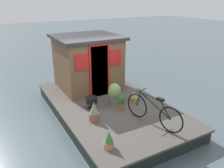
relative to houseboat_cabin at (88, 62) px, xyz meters
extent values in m
plane|color=#4C5B60|center=(-1.59, 0.00, -1.36)|extent=(60.00, 60.00, 0.00)
cube|color=#4C4742|center=(-1.59, 0.00, -0.98)|extent=(5.41, 3.17, 0.06)
cube|color=black|center=(-1.59, 0.00, -1.19)|extent=(5.31, 3.11, 0.35)
cube|color=brown|center=(0.01, 0.00, -0.06)|extent=(1.91, 2.00, 1.78)
cube|color=#28282B|center=(0.01, 0.00, 0.88)|extent=(2.11, 2.20, 0.10)
cube|color=maroon|center=(-0.96, 0.00, -0.10)|extent=(0.04, 0.60, 1.70)
cube|color=red|center=(-0.97, 0.00, -0.05)|extent=(0.03, 0.72, 1.80)
cube|color=red|center=(-0.96, -0.60, 0.30)|extent=(0.03, 0.44, 0.52)
cube|color=red|center=(-0.96, 0.60, 0.30)|extent=(0.03, 0.44, 0.52)
torus|color=black|center=(-2.76, -0.25, -0.61)|extent=(0.67, 0.20, 0.68)
torus|color=black|center=(-3.81, -0.52, -0.61)|extent=(0.67, 0.20, 0.68)
cylinder|color=black|center=(-3.33, -0.39, -0.39)|extent=(0.99, 0.29, 0.47)
cylinder|color=black|center=(-3.16, -0.35, -0.19)|extent=(0.64, 0.19, 0.06)
cylinder|color=black|center=(-3.64, -0.48, -0.41)|extent=(0.37, 0.13, 0.43)
cylinder|color=black|center=(-2.81, -0.26, -0.39)|extent=(0.13, 0.07, 0.44)
cube|color=black|center=(-3.48, -0.43, -0.18)|extent=(0.22, 0.15, 0.06)
cylinder|color=black|center=(-2.85, -0.27, -0.15)|extent=(0.15, 0.49, 0.02)
cylinder|color=#935138|center=(-2.38, 0.88, -0.85)|extent=(0.28, 0.28, 0.21)
cone|color=gray|center=(-2.38, 0.88, -0.57)|extent=(0.25, 0.25, 0.33)
cylinder|color=#C6754C|center=(-3.64, 1.10, -0.88)|extent=(0.24, 0.24, 0.15)
cone|color=#387533|center=(-3.64, 1.10, -0.67)|extent=(0.21, 0.21, 0.27)
cylinder|color=#935138|center=(-2.20, -0.10, -0.85)|extent=(0.18, 0.18, 0.20)
ellipsoid|color=#2D602D|center=(-2.20, -0.10, -0.64)|extent=(0.19, 0.19, 0.33)
cylinder|color=slate|center=(-1.74, -0.12, -0.84)|extent=(0.31, 0.31, 0.23)
ellipsoid|color=#70934C|center=(-1.74, -0.12, -0.54)|extent=(0.41, 0.41, 0.53)
cylinder|color=#B2603D|center=(-1.91, -0.75, -0.87)|extent=(0.29, 0.29, 0.16)
cone|color=#70934C|center=(-1.91, -0.75, -0.69)|extent=(0.26, 0.26, 0.20)
cylinder|color=black|center=(-1.68, 0.63, -0.68)|extent=(0.35, 0.35, 0.18)
cylinder|color=black|center=(-1.68, 0.63, -0.86)|extent=(0.04, 0.04, 0.18)
cylinder|color=black|center=(-1.68, 0.63, -0.94)|extent=(0.25, 0.25, 0.02)
camera|label=1|loc=(-7.39, 3.12, 2.20)|focal=36.79mm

